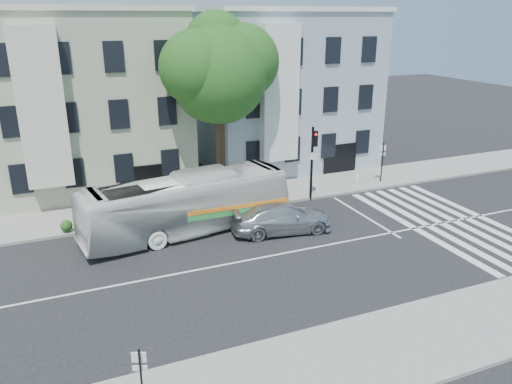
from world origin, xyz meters
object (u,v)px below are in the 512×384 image
bus (187,204)px  fire_hydrant (357,179)px  traffic_signal (313,154)px  near_sign_pole (141,373)px  sedan (281,218)px

bus → fire_hydrant: size_ratio=15.44×
traffic_signal → near_sign_pole: bearing=-131.7°
bus → sedan: size_ratio=2.09×
traffic_signal → near_sign_pole: (-12.85, -13.83, -1.37)m
traffic_signal → sedan: bearing=-135.2°
bus → sedan: 4.95m
traffic_signal → fire_hydrant: traffic_signal is taller
near_sign_pole → sedan: bearing=69.9°
traffic_signal → near_sign_pole: size_ratio=2.05×
traffic_signal → fire_hydrant: bearing=17.6°
fire_hydrant → near_sign_pole: near_sign_pole is taller
sedan → traffic_signal: 5.58m
bus → near_sign_pole: (-4.60, -12.13, 0.03)m
sedan → traffic_signal: (3.72, 3.54, 2.18)m
sedan → fire_hydrant: size_ratio=7.38×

